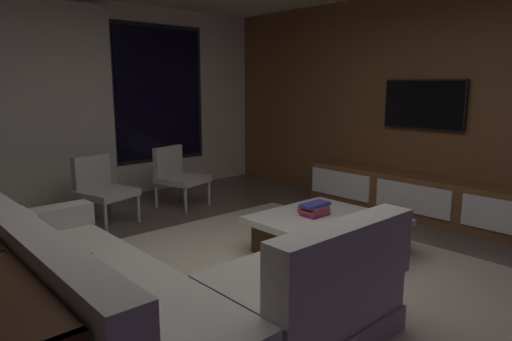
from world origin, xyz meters
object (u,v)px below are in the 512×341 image
(coffee_table, at_px, (326,236))
(accent_chair_near_window, at_px, (177,173))
(accent_chair_by_curtain, at_px, (101,186))
(book_stack_on_coffee_table, at_px, (314,209))
(media_console, at_px, (425,199))
(mounted_tv, at_px, (424,105))
(sectional_couch, at_px, (148,297))

(coffee_table, height_order, accent_chair_near_window, accent_chair_near_window)
(accent_chair_by_curtain, bearing_deg, book_stack_on_coffee_table, -63.84)
(accent_chair_near_window, height_order, media_console, accent_chair_near_window)
(media_console, bearing_deg, book_stack_on_coffee_table, 173.91)
(book_stack_on_coffee_table, bearing_deg, accent_chair_near_window, 91.04)
(coffee_table, distance_m, accent_chair_by_curtain, 2.67)
(book_stack_on_coffee_table, distance_m, mounted_tv, 2.17)
(coffee_table, relative_size, media_console, 0.37)
(coffee_table, xyz_separation_m, media_console, (1.76, -0.05, 0.06))
(sectional_couch, xyz_separation_m, accent_chair_by_curtain, (0.83, 2.60, 0.14))
(sectional_couch, bearing_deg, accent_chair_near_window, 54.57)
(coffee_table, bearing_deg, sectional_couch, -174.38)
(sectional_couch, xyz_separation_m, accent_chair_near_window, (1.90, 2.67, 0.14))
(coffee_table, distance_m, mounted_tv, 2.27)
(sectional_couch, height_order, coffee_table, sectional_couch)
(sectional_couch, bearing_deg, accent_chair_by_curtain, 72.31)
(coffee_table, bearing_deg, mounted_tv, 4.33)
(book_stack_on_coffee_table, relative_size, media_console, 0.10)
(accent_chair_near_window, distance_m, media_console, 3.12)
(accent_chair_near_window, bearing_deg, media_console, -54.14)
(media_console, bearing_deg, mounted_tv, 47.56)
(accent_chair_near_window, height_order, mounted_tv, mounted_tv)
(sectional_couch, xyz_separation_m, coffee_table, (1.96, 0.19, -0.10))
(accent_chair_near_window, distance_m, mounted_tv, 3.21)
(accent_chair_near_window, bearing_deg, book_stack_on_coffee_table, -88.96)
(accent_chair_near_window, xyz_separation_m, mounted_tv, (2.01, -2.33, 0.92))
(accent_chair_near_window, relative_size, media_console, 0.25)
(sectional_couch, relative_size, book_stack_on_coffee_table, 8.47)
(sectional_couch, height_order, mounted_tv, mounted_tv)
(book_stack_on_coffee_table, relative_size, accent_chair_by_curtain, 0.38)
(accent_chair_by_curtain, relative_size, media_console, 0.25)
(book_stack_on_coffee_table, xyz_separation_m, mounted_tv, (1.96, 0.01, 0.93))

